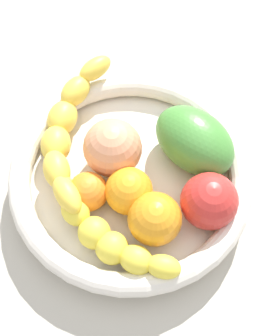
{
  "coord_description": "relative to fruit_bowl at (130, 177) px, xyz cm",
  "views": [
    {
      "loc": [
        11.71,
        -22.85,
        56.37
      ],
      "look_at": [
        0.0,
        0.0,
        8.3
      ],
      "focal_mm": 44.6,
      "sensor_mm": 36.0,
      "label": 1
    }
  ],
  "objects": [
    {
      "name": "kitchen_counter",
      "position": [
        0.0,
        0.0,
        -4.21
      ],
      "size": [
        120.0,
        120.0,
        3.0
      ],
      "primitive_type": "cube",
      "color": "#B1AA9A",
      "rests_on": "ground"
    },
    {
      "name": "fruit_bowl",
      "position": [
        0.0,
        0.0,
        0.0
      ],
      "size": [
        32.59,
        32.59,
        5.26
      ],
      "color": "silver",
      "rests_on": "kitchen_counter"
    },
    {
      "name": "banana_draped_left",
      "position": [
        1.38,
        -9.47,
        2.32
      ],
      "size": [
        20.31,
        8.48,
        4.32
      ],
      "color": "yellow",
      "rests_on": "fruit_bowl"
    },
    {
      "name": "banana_draped_right",
      "position": [
        -10.44,
        1.21,
        2.94
      ],
      "size": [
        13.06,
        24.85,
        5.29
      ],
      "color": "yellow",
      "rests_on": "fruit_bowl"
    },
    {
      "name": "orange_front",
      "position": [
        5.92,
        -5.09,
        2.95
      ],
      "size": [
        6.73,
        6.73,
        6.73
      ],
      "primitive_type": "sphere",
      "color": "orange",
      "rests_on": "fruit_bowl"
    },
    {
      "name": "orange_mid_left",
      "position": [
        -3.36,
        -5.34,
        2.18
      ],
      "size": [
        5.19,
        5.19,
        5.19
      ],
      "primitive_type": "sphere",
      "color": "orange",
      "rests_on": "fruit_bowl"
    },
    {
      "name": "orange_mid_right",
      "position": [
        1.34,
        -3.09,
        2.68
      ],
      "size": [
        6.19,
        6.19,
        6.19
      ],
      "primitive_type": "sphere",
      "color": "orange",
      "rests_on": "fruit_bowl"
    },
    {
      "name": "mango_green",
      "position": [
        5.86,
        7.26,
        3.29
      ],
      "size": [
        13.92,
        11.62,
        7.4
      ],
      "primitive_type": "ellipsoid",
      "rotation": [
        0.0,
        0.0,
        2.82
      ],
      "color": "#478D37",
      "rests_on": "fruit_bowl"
    },
    {
      "name": "peach_blush",
      "position": [
        -3.24,
        1.16,
        3.51
      ],
      "size": [
        7.84,
        7.84,
        7.84
      ],
      "primitive_type": "sphere",
      "color": "#EC976B",
      "rests_on": "fruit_bowl"
    },
    {
      "name": "tomato_red",
      "position": [
        10.94,
        -0.36,
        3.21
      ],
      "size": [
        7.24,
        7.24,
        7.24
      ],
      "primitive_type": "sphere",
      "color": "red",
      "rests_on": "fruit_bowl"
    }
  ]
}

